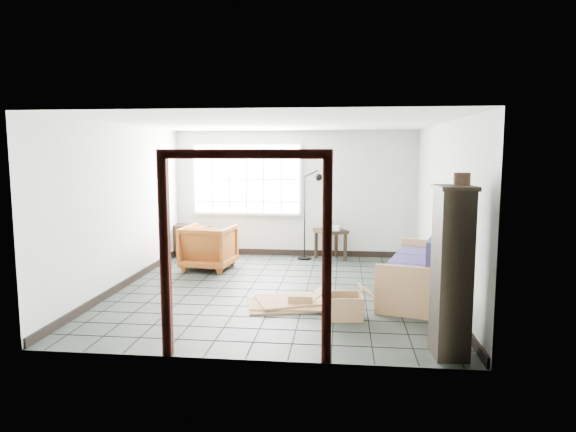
# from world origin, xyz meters

# --- Properties ---
(ground) EXTENTS (5.50, 5.50, 0.00)m
(ground) POSITION_xyz_m (0.00, 0.00, 0.00)
(ground) COLOR black
(ground) RESTS_ON ground
(room_shell) EXTENTS (5.02, 5.52, 2.61)m
(room_shell) POSITION_xyz_m (0.00, 0.03, 1.68)
(room_shell) COLOR #B5B9B1
(room_shell) RESTS_ON ground
(window_panel) EXTENTS (2.32, 0.08, 1.52)m
(window_panel) POSITION_xyz_m (-1.00, 2.70, 1.60)
(window_panel) COLOR silver
(window_panel) RESTS_ON ground
(doorway_trim) EXTENTS (1.80, 0.08, 2.20)m
(doorway_trim) POSITION_xyz_m (0.00, -2.70, 1.38)
(doorway_trim) COLOR #37110C
(doorway_trim) RESTS_ON ground
(futon_sofa) EXTENTS (1.42, 2.41, 1.01)m
(futon_sofa) POSITION_xyz_m (2.22, -0.10, 0.36)
(futon_sofa) COLOR olive
(futon_sofa) RESTS_ON ground
(armchair) EXTENTS (0.97, 0.92, 0.90)m
(armchair) POSITION_xyz_m (-1.47, 1.33, 0.45)
(armchair) COLOR #8E5214
(armchair) RESTS_ON ground
(side_table) EXTENTS (0.74, 0.74, 0.61)m
(side_table) POSITION_xyz_m (0.76, 2.40, 0.51)
(side_table) COLOR black
(side_table) RESTS_ON ground
(table_lamp) EXTENTS (0.36, 0.36, 0.44)m
(table_lamp) POSITION_xyz_m (0.73, 2.42, 0.92)
(table_lamp) COLOR black
(table_lamp) RESTS_ON side_table
(projector) EXTENTS (0.28, 0.24, 0.09)m
(projector) POSITION_xyz_m (0.82, 2.32, 0.66)
(projector) COLOR silver
(projector) RESTS_ON side_table
(floor_lamp) EXTENTS (0.54, 0.34, 1.81)m
(floor_lamp) POSITION_xyz_m (0.37, 2.38, 0.97)
(floor_lamp) COLOR black
(floor_lamp) RESTS_ON ground
(console_shelf) EXTENTS (0.90, 0.60, 0.65)m
(console_shelf) POSITION_xyz_m (-2.15, 2.40, 0.33)
(console_shelf) COLOR black
(console_shelf) RESTS_ON ground
(tall_shelf) EXTENTS (0.41, 0.52, 1.83)m
(tall_shelf) POSITION_xyz_m (2.15, -2.40, 0.93)
(tall_shelf) COLOR black
(tall_shelf) RESTS_ON ground
(pot) EXTENTS (0.22, 0.22, 0.13)m
(pot) POSITION_xyz_m (2.23, -2.34, 1.89)
(pot) COLOR black
(pot) RESTS_ON tall_shelf
(open_box) EXTENTS (0.80, 0.46, 0.43)m
(open_box) POSITION_xyz_m (1.03, -1.26, 0.16)
(open_box) COLOR #A4744F
(open_box) RESTS_ON ground
(cardboard_pile) EXTENTS (1.34, 1.08, 0.17)m
(cardboard_pile) POSITION_xyz_m (0.29, -0.78, 0.04)
(cardboard_pile) COLOR #A4744F
(cardboard_pile) RESTS_ON ground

